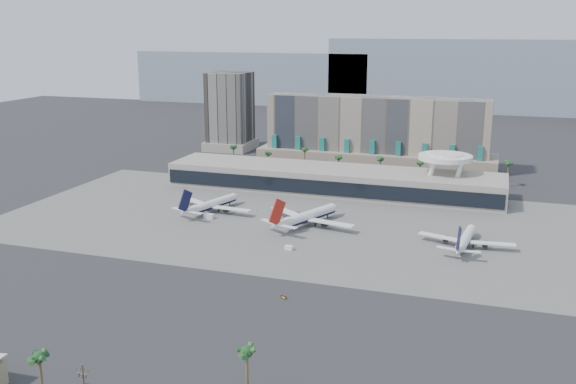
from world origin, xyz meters
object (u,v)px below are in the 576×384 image
(airliner_right, at_px, (465,239))
(taxiway_sign, at_px, (284,297))
(service_vehicle_a, at_px, (209,216))
(service_vehicle_b, at_px, (289,248))
(airliner_centre, at_px, (308,216))
(airliner_left, at_px, (212,204))

(airliner_right, distance_m, taxiway_sign, 83.91)
(service_vehicle_a, bearing_deg, service_vehicle_b, -25.08)
(taxiway_sign, bearing_deg, airliner_centre, 120.39)
(service_vehicle_b, bearing_deg, airliner_left, 150.36)
(airliner_centre, height_order, service_vehicle_a, airliner_centre)
(service_vehicle_b, relative_size, taxiway_sign, 1.58)
(airliner_left, relative_size, service_vehicle_b, 12.71)
(airliner_left, xyz_separation_m, airliner_centre, (47.06, -5.88, 0.38))
(taxiway_sign, bearing_deg, airliner_right, 72.31)
(airliner_centre, height_order, airliner_right, airliner_centre)
(airliner_centre, bearing_deg, taxiway_sign, -55.43)
(airliner_right, bearing_deg, taxiway_sign, -121.03)
(airliner_left, distance_m, service_vehicle_a, 11.10)
(service_vehicle_a, bearing_deg, airliner_right, 3.84)
(airliner_right, relative_size, service_vehicle_a, 8.48)
(airliner_left, xyz_separation_m, airliner_right, (112.20, -14.05, -0.26))
(airliner_left, bearing_deg, taxiway_sign, -35.97)
(airliner_left, xyz_separation_m, service_vehicle_a, (3.16, -10.35, -2.48))
(airliner_left, bearing_deg, airliner_centre, 9.63)
(airliner_left, height_order, airliner_right, airliner_left)
(airliner_right, xyz_separation_m, service_vehicle_a, (-109.04, 3.70, -2.22))
(airliner_centre, bearing_deg, airliner_left, -163.53)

